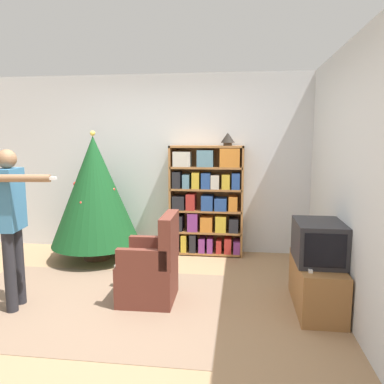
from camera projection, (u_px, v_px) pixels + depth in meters
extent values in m
plane|color=#9E7A56|center=(126.00, 308.00, 3.74)|extent=(14.00, 14.00, 0.00)
cube|color=silver|center=(166.00, 164.00, 5.59)|extent=(8.00, 0.10, 2.60)
cube|color=silver|center=(360.00, 182.00, 3.28)|extent=(0.10, 8.00, 2.60)
cube|color=#7F6651|center=(84.00, 303.00, 3.84)|extent=(2.78, 1.92, 0.01)
cube|color=#A8703D|center=(171.00, 200.00, 5.44)|extent=(0.03, 0.29, 1.58)
cube|color=#A8703D|center=(242.00, 202.00, 5.31)|extent=(0.03, 0.29, 1.58)
cube|color=#A8703D|center=(207.00, 147.00, 5.26)|extent=(1.05, 0.29, 0.03)
cube|color=#A8703D|center=(207.00, 199.00, 5.51)|extent=(1.05, 0.01, 1.58)
cube|color=#A8703D|center=(206.00, 252.00, 5.48)|extent=(1.02, 0.29, 0.03)
cube|color=#5B899E|center=(176.00, 244.00, 5.48)|extent=(0.09, 0.21, 0.18)
cube|color=gold|center=(185.00, 242.00, 5.48)|extent=(0.08, 0.25, 0.25)
cube|color=#232328|center=(193.00, 242.00, 5.45)|extent=(0.09, 0.22, 0.26)
cube|color=#843889|center=(202.00, 244.00, 5.46)|extent=(0.09, 0.27, 0.20)
cube|color=#843889|center=(210.00, 244.00, 5.43)|extent=(0.08, 0.24, 0.21)
cube|color=#B22D28|center=(219.00, 246.00, 5.40)|extent=(0.08, 0.22, 0.18)
cube|color=#B22D28|center=(228.00, 245.00, 5.39)|extent=(0.10, 0.24, 0.21)
cube|color=#843889|center=(237.00, 246.00, 5.40)|extent=(0.09, 0.27, 0.18)
cube|color=#A8703D|center=(206.00, 231.00, 5.44)|extent=(1.02, 0.29, 0.03)
cube|color=#232328|center=(178.00, 222.00, 5.46)|extent=(0.15, 0.28, 0.21)
cube|color=#843889|center=(193.00, 221.00, 5.43)|extent=(0.14, 0.27, 0.26)
cube|color=orange|center=(207.00, 224.00, 5.38)|extent=(0.17, 0.22, 0.21)
cube|color=gold|center=(221.00, 223.00, 5.37)|extent=(0.15, 0.25, 0.23)
cube|color=#232328|center=(234.00, 225.00, 5.35)|extent=(0.13, 0.25, 0.19)
cube|color=#A8703D|center=(206.00, 210.00, 5.39)|extent=(1.02, 0.29, 0.03)
cube|color=#232328|center=(179.00, 202.00, 5.40)|extent=(0.17, 0.23, 0.19)
cube|color=#B22D28|center=(191.00, 201.00, 5.38)|extent=(0.13, 0.26, 0.23)
cube|color=#284C93|center=(208.00, 202.00, 5.37)|extent=(0.16, 0.28, 0.21)
cube|color=#284C93|center=(221.00, 204.00, 5.33)|extent=(0.17, 0.26, 0.18)
cube|color=orange|center=(233.00, 203.00, 5.31)|extent=(0.12, 0.25, 0.20)
cube|color=#A8703D|center=(206.00, 189.00, 5.35)|extent=(1.02, 0.29, 0.03)
cube|color=#232328|center=(177.00, 180.00, 5.34)|extent=(0.11, 0.21, 0.23)
cube|color=#5B899E|center=(187.00, 181.00, 5.35)|extent=(0.10, 0.26, 0.20)
cube|color=gold|center=(196.00, 180.00, 5.32)|extent=(0.10, 0.23, 0.23)
cube|color=#284C93|center=(206.00, 181.00, 5.30)|extent=(0.13, 0.22, 0.22)
cube|color=beige|center=(215.00, 182.00, 5.28)|extent=(0.12, 0.21, 0.19)
cube|color=gold|center=(226.00, 182.00, 5.26)|extent=(0.11, 0.22, 0.20)
cube|color=#284C93|center=(236.00, 181.00, 5.25)|extent=(0.11, 0.24, 0.22)
cube|color=#A8703D|center=(207.00, 168.00, 5.30)|extent=(1.02, 0.29, 0.03)
cube|color=beige|center=(182.00, 159.00, 5.30)|extent=(0.25, 0.23, 0.21)
cube|color=#5B899E|center=(205.00, 158.00, 5.24)|extent=(0.23, 0.21, 0.23)
cube|color=orange|center=(230.00, 158.00, 5.23)|extent=(0.27, 0.27, 0.26)
cube|color=#996638|center=(316.00, 285.00, 3.71)|extent=(0.41, 0.93, 0.48)
cube|color=#28282D|center=(319.00, 242.00, 3.64)|extent=(0.45, 0.59, 0.40)
cube|color=black|center=(325.00, 251.00, 3.35)|extent=(0.37, 0.01, 0.31)
cube|color=white|center=(310.00, 270.00, 3.41)|extent=(0.04, 0.12, 0.02)
cylinder|color=#4C3323|center=(97.00, 255.00, 5.26)|extent=(0.36, 0.36, 0.10)
cylinder|color=brown|center=(97.00, 247.00, 5.25)|extent=(0.08, 0.08, 0.12)
cone|color=#14471E|center=(95.00, 191.00, 5.13)|extent=(1.21, 1.21, 1.49)
sphere|color=gold|center=(75.00, 225.00, 5.53)|extent=(0.06, 0.06, 0.06)
sphere|color=silver|center=(72.00, 193.00, 5.09)|extent=(0.05, 0.05, 0.05)
sphere|color=red|center=(81.00, 203.00, 4.84)|extent=(0.04, 0.04, 0.04)
sphere|color=red|center=(112.00, 214.00, 5.61)|extent=(0.05, 0.05, 0.05)
sphere|color=red|center=(76.00, 184.00, 5.10)|extent=(0.07, 0.07, 0.07)
sphere|color=red|center=(113.00, 189.00, 5.07)|extent=(0.05, 0.05, 0.05)
sphere|color=#E5CC4C|center=(93.00, 133.00, 5.02)|extent=(0.07, 0.07, 0.07)
cube|color=brown|center=(148.00, 281.00, 3.89)|extent=(0.57, 0.57, 0.42)
cube|color=brown|center=(169.00, 238.00, 3.80)|extent=(0.13, 0.56, 0.50)
cube|color=brown|center=(152.00, 245.00, 4.08)|extent=(0.51, 0.09, 0.20)
cube|color=brown|center=(142.00, 259.00, 3.61)|extent=(0.51, 0.09, 0.20)
cylinder|color=#232328|center=(19.00, 266.00, 3.78)|extent=(0.11, 0.11, 0.80)
cylinder|color=#232328|center=(10.00, 272.00, 3.61)|extent=(0.11, 0.11, 0.80)
cube|color=teal|center=(9.00, 199.00, 3.60)|extent=(0.22, 0.34, 0.60)
cylinder|color=#8C6647|center=(19.00, 199.00, 3.80)|extent=(0.07, 0.07, 0.48)
cylinder|color=#8C6647|center=(23.00, 178.00, 3.36)|extent=(0.48, 0.13, 0.07)
cube|color=white|center=(50.00, 178.00, 3.36)|extent=(0.11, 0.05, 0.03)
sphere|color=#8C6647|center=(7.00, 159.00, 3.54)|extent=(0.18, 0.18, 0.18)
cylinder|color=#473828|center=(228.00, 144.00, 5.22)|extent=(0.12, 0.12, 0.04)
cone|color=black|center=(228.00, 138.00, 5.21)|extent=(0.20, 0.20, 0.14)
cube|color=orange|center=(123.00, 268.00, 4.82)|extent=(0.20, 0.19, 0.04)
cube|color=beige|center=(123.00, 266.00, 4.81)|extent=(0.21, 0.18, 0.04)
cube|color=#284C93|center=(124.00, 264.00, 4.80)|extent=(0.17, 0.15, 0.02)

